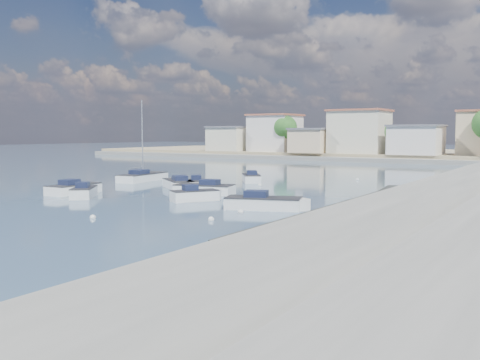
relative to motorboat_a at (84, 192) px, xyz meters
The scene contains 14 objects.
ground 35.24m from the motorboat_a, 67.61° to the left, with size 400.00×400.00×0.00m, color #2C4359.
breakwater 21.00m from the motorboat_a, 14.53° to the left, with size 2.00×31.02×0.35m.
far_shore_land 85.64m from the motorboat_a, 80.98° to the left, with size 160.00×40.00×1.40m, color gray.
far_shore_quay 64.98m from the motorboat_a, 78.08° to the left, with size 160.00×2.50×0.80m, color slate.
motorboat_a is the anchor object (origin of this frame).
motorboat_b 9.73m from the motorboat_a, 17.89° to the left, with size 3.15×3.82×1.48m.
motorboat_c 9.77m from the motorboat_a, 77.68° to the left, with size 5.27×4.64×1.48m.
motorboat_d 9.68m from the motorboat_a, 45.28° to the left, with size 5.79×3.26×1.48m.
motorboat_e 2.95m from the motorboat_a, 152.03° to the left, with size 2.37×5.60×1.48m.
motorboat_f 19.54m from the motorboat_a, 76.68° to the left, with size 3.82×4.33×1.48m.
motorboat_g 10.56m from the motorboat_a, 67.24° to the left, with size 3.38×4.05×1.48m.
motorboat_h 16.28m from the motorboat_a, ahead, with size 5.82×3.63×1.48m.
sailboat 15.19m from the motorboat_a, 113.72° to the left, with size 3.26×7.61×9.00m.
mooring_buoys 16.51m from the motorboat_a, 28.73° to the left, with size 18.73×34.91×0.37m.
Camera 1 is at (20.55, -22.56, 5.20)m, focal length 40.00 mm.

